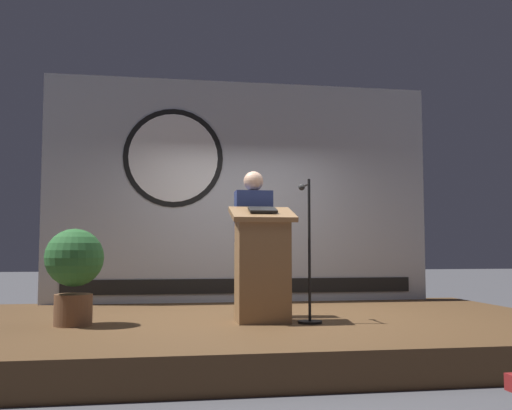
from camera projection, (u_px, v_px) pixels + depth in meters
ground_plane at (265, 347)px, 6.02m from camera, size 40.00×40.00×0.00m
stage_platform at (265, 332)px, 6.03m from camera, size 6.40×4.00×0.30m
banner_display at (240, 191)px, 7.97m from camera, size 5.37×0.12×3.08m
podium at (262, 265)px, 5.75m from camera, size 0.64×0.49×1.18m
speaker_person at (253, 242)px, 6.24m from camera, size 0.40×0.26×1.59m
microphone_stand at (308, 273)px, 5.71m from camera, size 0.24×0.46×1.44m
potted_plant at (74, 267)px, 5.50m from camera, size 0.56×0.56×0.93m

